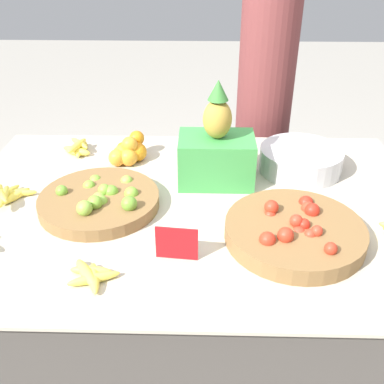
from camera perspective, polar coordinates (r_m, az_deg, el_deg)
name	(u,v)px	position (r m, az deg, el deg)	size (l,w,h in m)	color
ground_plane	(192,343)	(2.14, 0.00, -18.59)	(12.00, 12.00, 0.00)	#A39E93
market_table	(192,280)	(1.87, 0.00, -11.16)	(1.74, 1.20, 0.75)	#4C4742
lime_bowl	(100,200)	(1.64, -11.61, -1.03)	(0.43, 0.43, 0.09)	olive
tomato_basket	(294,231)	(1.49, 12.87, -4.84)	(0.45, 0.45, 0.10)	olive
orange_pile	(128,152)	(1.94, -8.15, 5.07)	(0.16, 0.18, 0.12)	orange
metal_bowl	(300,160)	(1.90, 13.60, 4.00)	(0.33, 0.33, 0.10)	silver
price_sign	(177,243)	(1.36, -1.96, -6.55)	(0.13, 0.02, 0.11)	red
produce_crate	(216,152)	(1.73, 3.11, 5.05)	(0.29, 0.20, 0.41)	green
banana_bunch_front_center	(79,148)	(2.06, -14.20, 5.40)	(0.14, 0.17, 0.06)	#EFDB4C
banana_bunch_middle_left	(91,275)	(1.34, -12.72, -10.24)	(0.15, 0.15, 0.03)	#EFDB4C
banana_bunch_middle_right	(5,194)	(1.79, -22.68, -0.29)	(0.18, 0.20, 0.06)	#EFDB4C
vendor_person	(263,113)	(2.45, 9.03, 9.84)	(0.29, 0.29, 1.62)	brown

